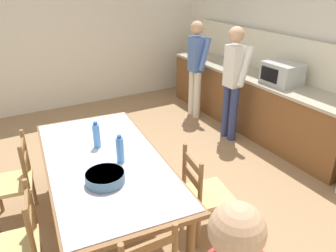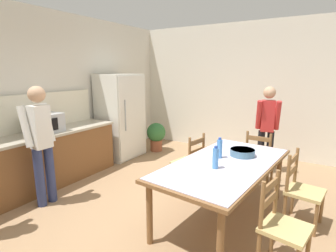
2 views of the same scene
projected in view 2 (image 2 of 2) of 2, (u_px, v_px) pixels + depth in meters
name	position (u px, v px, depth m)	size (l,w,h in m)	color
ground_plane	(171.00, 215.00, 3.46)	(8.32, 8.32, 0.00)	#9E7A56
wall_back	(40.00, 95.00, 4.52)	(6.52, 0.12, 2.90)	silver
wall_right	(246.00, 89.00, 5.87)	(0.12, 5.20, 2.90)	silver
kitchen_counter	(10.00, 170.00, 3.81)	(3.63, 0.66, 0.90)	brown
refrigerator	(121.00, 116.00, 5.66)	(0.89, 0.73, 1.79)	silver
microwave	(45.00, 123.00, 4.17)	(0.50, 0.39, 0.30)	#B2B7BC
dining_table	(225.00, 167.00, 3.25)	(2.18, 1.23, 0.76)	brown
bottle_near_centre	(215.00, 158.00, 3.00)	(0.07, 0.07, 0.27)	#4C8ED6
bottle_off_centre	(220.00, 149.00, 3.37)	(0.07, 0.07, 0.27)	#4C8ED6
serving_bowl	(242.00, 152.00, 3.46)	(0.32, 0.32, 0.09)	slate
chair_head_end	(259.00, 158.00, 4.34)	(0.41, 0.43, 0.91)	olive
chair_side_near_left	(281.00, 226.00, 2.46)	(0.48, 0.46, 0.91)	olive
chair_side_near_right	(302.00, 190.00, 3.19)	(0.47, 0.45, 0.91)	olive
chair_side_far_right	(189.00, 163.00, 4.14)	(0.48, 0.46, 0.91)	olive
person_at_counter	(41.00, 140.00, 3.58)	(0.42, 0.29, 1.67)	navy
person_by_table	(267.00, 125.00, 4.72)	(0.34, 0.44, 1.59)	black
potted_plant	(156.00, 135.00, 6.15)	(0.44, 0.44, 0.67)	brown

